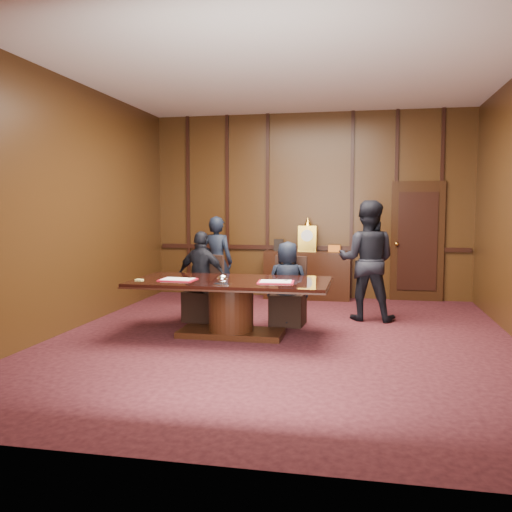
{
  "coord_description": "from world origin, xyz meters",
  "views": [
    {
      "loc": [
        1.03,
        -6.86,
        1.73
      ],
      "look_at": [
        -0.43,
        0.48,
        1.05
      ],
      "focal_mm": 38.0,
      "sensor_mm": 36.0,
      "label": 1
    }
  ],
  "objects": [
    {
      "name": "folder_right",
      "position": [
        -0.07,
        -0.04,
        0.77
      ],
      "size": [
        0.49,
        0.37,
        0.02
      ],
      "rotation": [
        0.0,
        0.0,
        0.08
      ],
      "color": "#B41025",
      "rests_on": "conference_table"
    },
    {
      "name": "room",
      "position": [
        0.07,
        0.14,
        1.72
      ],
      "size": [
        7.0,
        7.04,
        3.5
      ],
      "color": "black",
      "rests_on": "ground"
    },
    {
      "name": "signatory_right",
      "position": [
        -0.04,
        0.89,
        0.62
      ],
      "size": [
        0.64,
        0.46,
        1.23
      ],
      "primitive_type": "imported",
      "rotation": [
        0.0,
        0.0,
        3.26
      ],
      "color": "black",
      "rests_on": "ground"
    },
    {
      "name": "chair_left",
      "position": [
        -1.34,
        0.96,
        0.29
      ],
      "size": [
        0.58,
        0.58,
        0.99
      ],
      "rotation": [
        0.0,
        0.0,
        -0.25
      ],
      "color": "black",
      "rests_on": "ground"
    },
    {
      "name": "inkstand",
      "position": [
        -0.69,
        -0.36,
        0.81
      ],
      "size": [
        0.2,
        0.14,
        0.12
      ],
      "color": "white",
      "rests_on": "conference_table"
    },
    {
      "name": "chair_right",
      "position": [
        -0.04,
        0.96,
        0.29
      ],
      "size": [
        0.51,
        0.51,
        0.99
      ],
      "rotation": [
        0.0,
        0.0,
        -0.07
      ],
      "color": "black",
      "rests_on": "ground"
    },
    {
      "name": "folder_left",
      "position": [
        -1.38,
        -0.07,
        0.77
      ],
      "size": [
        0.47,
        0.35,
        0.02
      ],
      "rotation": [
        0.0,
        0.0,
        -0.04
      ],
      "color": "#B41025",
      "rests_on": "conference_table"
    },
    {
      "name": "witness_left",
      "position": [
        -1.45,
        2.12,
        0.79
      ],
      "size": [
        0.62,
        0.45,
        1.57
      ],
      "primitive_type": "imported",
      "rotation": [
        0.0,
        0.0,
        3.0
      ],
      "color": "black",
      "rests_on": "ground"
    },
    {
      "name": "conference_table",
      "position": [
        -0.69,
        0.09,
        0.51
      ],
      "size": [
        2.62,
        1.32,
        0.76
      ],
      "color": "black",
      "rests_on": "ground"
    },
    {
      "name": "witness_right",
      "position": [
        1.09,
        1.54,
        0.91
      ],
      "size": [
        0.96,
        0.79,
        1.83
      ],
      "primitive_type": "imported",
      "rotation": [
        0.0,
        0.0,
        3.03
      ],
      "color": "black",
      "rests_on": "ground"
    },
    {
      "name": "notepad",
      "position": [
        -1.88,
        -0.19,
        0.77
      ],
      "size": [
        0.11,
        0.09,
        0.01
      ],
      "primitive_type": "cube",
      "rotation": [
        0.0,
        0.0,
        -0.18
      ],
      "color": "#D8CE69",
      "rests_on": "conference_table"
    },
    {
      "name": "signatory_left",
      "position": [
        -1.34,
        0.89,
        0.68
      ],
      "size": [
        0.85,
        0.48,
        1.37
      ],
      "primitive_type": "imported",
      "rotation": [
        0.0,
        0.0,
        2.96
      ],
      "color": "black",
      "rests_on": "ground"
    },
    {
      "name": "sideboard",
      "position": [
        0.0,
        3.26,
        0.49
      ],
      "size": [
        1.6,
        0.45,
        1.54
      ],
      "color": "black",
      "rests_on": "ground"
    }
  ]
}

